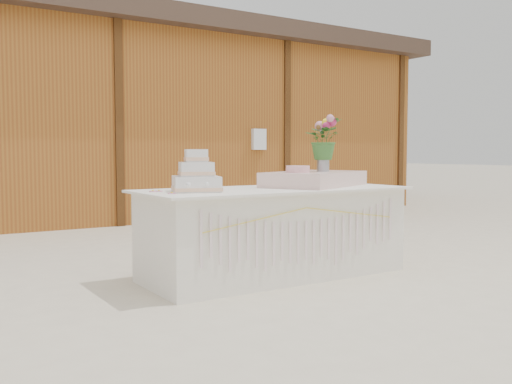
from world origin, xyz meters
The scene contains 9 objects.
ground centered at (0.00, 0.00, 0.00)m, with size 80.00×80.00×0.00m, color beige.
barn centered at (-0.01, 5.99, 1.68)m, with size 12.60×4.60×3.30m.
cake_table centered at (0.00, 0.00, 0.39)m, with size 2.40×1.00×0.77m.
wedding_cake centered at (-0.76, -0.01, 0.88)m, with size 0.47×0.47×0.34m.
pink_cake_stand centered at (0.23, -0.02, 0.88)m, with size 0.27×0.27×0.19m.
satin_runner centered at (0.50, 0.07, 0.84)m, with size 1.06×0.61×0.13m, color beige.
flower_vase centered at (0.60, 0.08, 0.98)m, with size 0.12×0.12×0.16m, color #A4A4A9.
bouquet centered at (0.60, 0.08, 1.26)m, with size 0.35×0.30×0.39m, color #326528.
loose_flowers centered at (-1.04, 0.01, 0.78)m, with size 0.12×0.30×0.02m, color pink, non-canonical shape.
Camera 1 is at (-2.81, -4.09, 1.08)m, focal length 40.00 mm.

